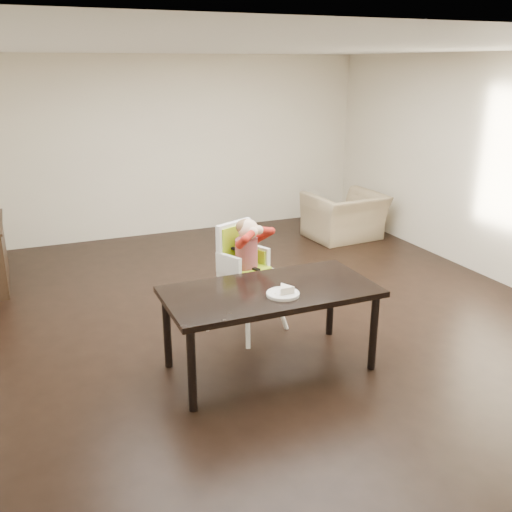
{
  "coord_description": "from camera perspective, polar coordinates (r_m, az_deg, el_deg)",
  "views": [
    {
      "loc": [
        -2.34,
        -5.11,
        2.57
      ],
      "look_at": [
        -0.43,
        -0.63,
        0.91
      ],
      "focal_mm": 40.0,
      "sensor_mm": 36.0,
      "label": 1
    }
  ],
  "objects": [
    {
      "name": "dining_table",
      "position": [
        4.87,
        1.43,
        -4.18
      ],
      "size": [
        1.8,
        0.9,
        0.75
      ],
      "color": "black",
      "rests_on": "ground"
    },
    {
      "name": "room_walls",
      "position": [
        5.67,
        1.59,
        11.52
      ],
      "size": [
        6.02,
        7.02,
        2.71
      ],
      "color": "beige",
      "rests_on": "ground"
    },
    {
      "name": "high_chair",
      "position": [
        5.54,
        -1.15,
        0.36
      ],
      "size": [
        0.64,
        0.64,
        1.16
      ],
      "rotation": [
        0.0,
        0.0,
        0.43
      ],
      "color": "white",
      "rests_on": "ground"
    },
    {
      "name": "armchair",
      "position": [
        8.79,
        8.89,
        4.7
      ],
      "size": [
        1.12,
        0.77,
        0.94
      ],
      "primitive_type": "imported",
      "rotation": [
        0.0,
        0.0,
        3.21
      ],
      "color": "#9A8662",
      "rests_on": "ground"
    },
    {
      "name": "ground",
      "position": [
        6.18,
        1.43,
        -5.81
      ],
      "size": [
        7.0,
        7.0,
        0.0
      ],
      "primitive_type": "plane",
      "color": "black",
      "rests_on": "ground"
    },
    {
      "name": "plate",
      "position": [
        4.71,
        2.79,
        -3.63
      ],
      "size": [
        0.37,
        0.37,
        0.08
      ],
      "rotation": [
        0.0,
        0.0,
        -0.43
      ],
      "color": "white",
      "rests_on": "dining_table"
    }
  ]
}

